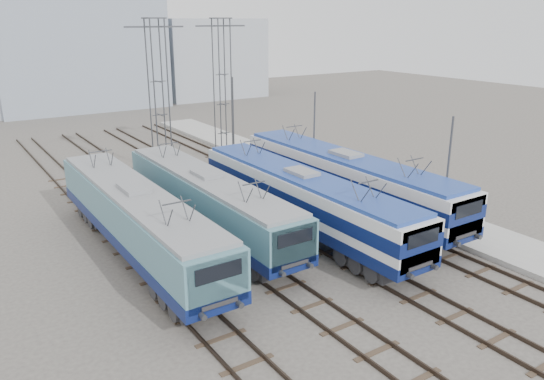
{
  "coord_description": "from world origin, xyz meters",
  "views": [
    {
      "loc": [
        -14.98,
        -16.09,
        11.95
      ],
      "look_at": [
        0.28,
        7.0,
        2.99
      ],
      "focal_mm": 35.0,
      "sensor_mm": 36.0,
      "label": 1
    }
  ],
  "objects": [
    {
      "name": "mast_mid",
      "position": [
        8.6,
        14.0,
        3.5
      ],
      "size": [
        0.12,
        0.12,
        7.0
      ],
      "primitive_type": "cylinder",
      "color": "#3F4247",
      "rests_on": "ground"
    },
    {
      "name": "mast_front",
      "position": [
        8.6,
        2.0,
        3.5
      ],
      "size": [
        0.12,
        0.12,
        7.0
      ],
      "primitive_type": "cylinder",
      "color": "#3F4247",
      "rests_on": "ground"
    },
    {
      "name": "locomotive_far_left",
      "position": [
        -6.75,
        8.83,
        2.25
      ],
      "size": [
        2.86,
        18.09,
        3.4
      ],
      "color": "#0C184F",
      "rests_on": "ground"
    },
    {
      "name": "platform",
      "position": [
        10.2,
        8.0,
        0.15
      ],
      "size": [
        4.0,
        70.0,
        0.3
      ],
      "primitive_type": "cube",
      "color": "#9E9E99",
      "rests_on": "ground"
    },
    {
      "name": "catenary_tower_west",
      "position": [
        0.0,
        22.0,
        6.64
      ],
      "size": [
        4.5,
        1.2,
        12.0
      ],
      "color": "#3F4247",
      "rests_on": "ground"
    },
    {
      "name": "locomotive_center_right",
      "position": [
        2.25,
        6.75,
        2.27
      ],
      "size": [
        2.81,
        17.77,
        3.34
      ],
      "color": "#0C184F",
      "rests_on": "ground"
    },
    {
      "name": "ground",
      "position": [
        0.0,
        0.0,
        0.0
      ],
      "size": [
        160.0,
        160.0,
        0.0
      ],
      "primitive_type": "plane",
      "color": "#514C47"
    },
    {
      "name": "locomotive_center_left",
      "position": [
        -2.25,
        9.72,
        2.15
      ],
      "size": [
        2.73,
        17.21,
        3.24
      ],
      "color": "#0C184F",
      "rests_on": "ground"
    },
    {
      "name": "mast_rear",
      "position": [
        8.6,
        26.0,
        3.5
      ],
      "size": [
        0.12,
        0.12,
        7.0
      ],
      "primitive_type": "cylinder",
      "color": "#3F4247",
      "rests_on": "ground"
    },
    {
      "name": "building_center",
      "position": [
        4.0,
        62.0,
        9.0
      ],
      "size": [
        22.0,
        14.0,
        18.0
      ],
      "primitive_type": "cube",
      "color": "#8B97A9",
      "rests_on": "ground"
    },
    {
      "name": "locomotive_far_right",
      "position": [
        6.75,
        8.18,
        2.36
      ],
      "size": [
        2.93,
        18.54,
        3.49
      ],
      "color": "#0C184F",
      "rests_on": "ground"
    },
    {
      "name": "catenary_tower_east",
      "position": [
        6.5,
        24.0,
        6.64
      ],
      "size": [
        4.5,
        1.2,
        12.0
      ],
      "color": "#3F4247",
      "rests_on": "ground"
    },
    {
      "name": "building_east",
      "position": [
        24.0,
        62.0,
        6.0
      ],
      "size": [
        16.0,
        12.0,
        12.0
      ],
      "primitive_type": "cube",
      "color": "#9CA4AF",
      "rests_on": "ground"
    }
  ]
}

